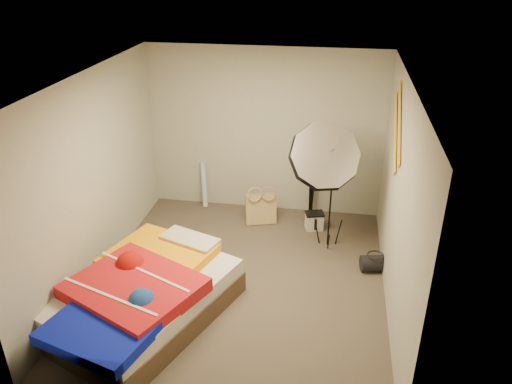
% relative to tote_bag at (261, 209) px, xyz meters
% --- Properties ---
extents(floor, '(4.00, 4.00, 0.00)m').
position_rel_tote_bag_xyz_m(floor, '(-0.02, -1.50, -0.22)').
color(floor, '#4F463C').
rests_on(floor, ground).
extents(ceiling, '(4.00, 4.00, 0.00)m').
position_rel_tote_bag_xyz_m(ceiling, '(-0.02, -1.50, 2.28)').
color(ceiling, silver).
rests_on(ceiling, wall_back).
extents(wall_back, '(3.50, 0.00, 3.50)m').
position_rel_tote_bag_xyz_m(wall_back, '(-0.02, 0.50, 1.03)').
color(wall_back, '#9FA192').
rests_on(wall_back, floor).
extents(wall_front, '(3.50, 0.00, 3.50)m').
position_rel_tote_bag_xyz_m(wall_front, '(-0.02, -3.50, 1.03)').
color(wall_front, '#9FA192').
rests_on(wall_front, floor).
extents(wall_left, '(0.00, 4.00, 4.00)m').
position_rel_tote_bag_xyz_m(wall_left, '(-1.77, -1.50, 1.03)').
color(wall_left, '#9FA192').
rests_on(wall_left, floor).
extents(wall_right, '(0.00, 4.00, 4.00)m').
position_rel_tote_bag_xyz_m(wall_right, '(1.73, -1.50, 1.03)').
color(wall_right, '#9FA192').
rests_on(wall_right, floor).
extents(tote_bag, '(0.49, 0.32, 0.46)m').
position_rel_tote_bag_xyz_m(tote_bag, '(0.00, 0.00, 0.00)').
color(tote_bag, tan).
rests_on(tote_bag, floor).
extents(wrapping_roll, '(0.15, 0.22, 0.72)m').
position_rel_tote_bag_xyz_m(wrapping_roll, '(-0.97, 0.40, 0.13)').
color(wrapping_roll, '#5DA3C0').
rests_on(wrapping_roll, floor).
extents(camera_case, '(0.28, 0.23, 0.24)m').
position_rel_tote_bag_xyz_m(camera_case, '(0.80, -0.07, -0.10)').
color(camera_case, beige).
rests_on(camera_case, floor).
extents(duffel_bag, '(0.38, 0.27, 0.21)m').
position_rel_tote_bag_xyz_m(duffel_bag, '(1.62, -0.99, -0.12)').
color(duffel_bag, black).
rests_on(duffel_bag, floor).
extents(wall_stripe_upper, '(0.02, 0.91, 0.78)m').
position_rel_tote_bag_xyz_m(wall_stripe_upper, '(1.71, -0.90, 1.73)').
color(wall_stripe_upper, gold).
rests_on(wall_stripe_upper, wall_right).
extents(wall_stripe_lower, '(0.02, 0.91, 0.78)m').
position_rel_tote_bag_xyz_m(wall_stripe_lower, '(1.71, -0.65, 1.53)').
color(wall_stripe_lower, gold).
rests_on(wall_stripe_lower, wall_right).
extents(bed, '(2.05, 2.48, 0.59)m').
position_rel_tote_bag_xyz_m(bed, '(-0.94, -2.32, 0.07)').
color(bed, '#4E3A2A').
rests_on(bed, floor).
extents(photo_umbrella, '(1.04, 0.80, 1.90)m').
position_rel_tote_bag_xyz_m(photo_umbrella, '(0.89, -0.61, 1.14)').
color(photo_umbrella, black).
rests_on(photo_umbrella, floor).
extents(camera_tripod, '(0.07, 0.07, 1.22)m').
position_rel_tote_bag_xyz_m(camera_tripod, '(0.71, 0.36, 0.48)').
color(camera_tripod, black).
rests_on(camera_tripod, floor).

